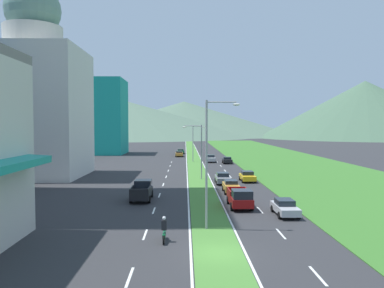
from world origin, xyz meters
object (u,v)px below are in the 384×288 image
(car_7, at_px, (181,151))
(car_6, at_px, (285,207))
(pickup_truck_0, at_px, (142,191))
(car_1, at_px, (211,158))
(pickup_truck_1, at_px, (240,198))
(car_5, at_px, (227,160))
(street_lamp_far, at_px, (194,141))
(car_3, at_px, (231,186))
(street_lamp_near, at_px, (210,156))
(car_0, at_px, (179,154))
(street_lamp_mid, at_px, (199,148))
(car_4, at_px, (223,178))
(motorcycle_rider, at_px, (164,231))
(car_2, at_px, (247,176))

(car_7, bearing_deg, car_6, -172.34)
(car_7, bearing_deg, pickup_truck_0, 177.10)
(car_1, bearing_deg, pickup_truck_1, -0.32)
(car_5, bearing_deg, street_lamp_far, -120.16)
(car_5, bearing_deg, car_1, -134.50)
(street_lamp_far, xyz_separation_m, car_3, (3.45, -39.87, -3.91))
(street_lamp_near, height_order, car_7, street_lamp_near)
(car_0, xyz_separation_m, pickup_truck_1, (6.92, -63.20, 0.23))
(car_7, bearing_deg, car_3, -174.01)
(car_1, bearing_deg, street_lamp_mid, -7.41)
(car_4, distance_m, pickup_truck_1, 16.08)
(car_5, height_order, motorcycle_rider, motorcycle_rider)
(car_6, bearing_deg, street_lamp_far, -172.33)
(car_1, bearing_deg, motorcycle_rider, -6.96)
(car_2, height_order, car_3, car_3)
(car_7, bearing_deg, motorcycle_rider, 179.84)
(car_5, bearing_deg, pickup_truck_1, -4.60)
(car_0, distance_m, car_3, 55.01)
(street_lamp_mid, relative_size, car_0, 1.72)
(car_2, xyz_separation_m, car_4, (-3.78, -1.87, 0.01))
(car_6, relative_size, pickup_truck_0, 0.83)
(street_lamp_mid, distance_m, pickup_truck_0, 17.68)
(street_lamp_mid, bearing_deg, motorcycle_rider, -96.56)
(street_lamp_mid, distance_m, car_2, 8.36)
(car_2, bearing_deg, car_4, -63.68)
(car_1, xyz_separation_m, car_7, (-6.93, 25.59, -0.10))
(car_3, height_order, car_7, car_3)
(car_0, height_order, pickup_truck_1, pickup_truck_1)
(car_0, xyz_separation_m, car_3, (7.05, -54.55, 0.03))
(street_lamp_near, bearing_deg, car_2, 74.56)
(street_lamp_near, relative_size, car_7, 2.13)
(pickup_truck_0, distance_m, motorcycle_rider, 15.87)
(car_7, distance_m, motorcycle_rider, 84.36)
(street_lamp_mid, bearing_deg, car_5, 74.12)
(car_2, relative_size, car_6, 0.97)
(street_lamp_far, relative_size, motorcycle_rider, 4.03)
(street_lamp_near, height_order, motorcycle_rider, street_lamp_near)
(car_1, xyz_separation_m, car_5, (3.31, -3.25, -0.09))
(car_1, height_order, car_6, car_1)
(car_0, bearing_deg, street_lamp_far, -166.22)
(car_1, relative_size, pickup_truck_0, 0.88)
(pickup_truck_1, bearing_deg, motorcycle_rider, -32.07)
(car_5, distance_m, motorcycle_rider, 56.51)
(car_0, bearing_deg, pickup_truck_0, 176.85)
(street_lamp_mid, xyz_separation_m, car_3, (3.42, -11.71, -4.01))
(street_lamp_near, xyz_separation_m, street_lamp_mid, (0.21, 28.20, -0.95))
(pickup_truck_0, bearing_deg, car_7, -2.90)
(car_7, bearing_deg, car_0, 178.53)
(street_lamp_far, relative_size, car_1, 1.69)
(car_0, bearing_deg, car_2, -166.88)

